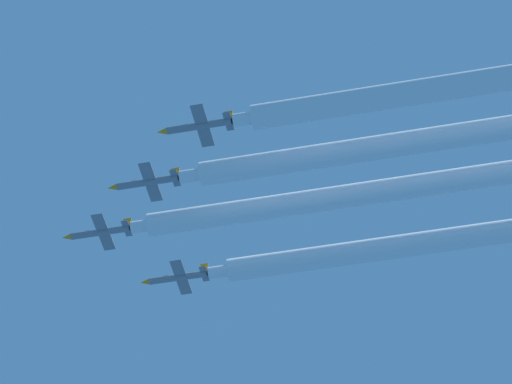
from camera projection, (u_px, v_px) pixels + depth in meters
name	position (u px, v px, depth m)	size (l,w,h in m)	color
jet_lead	(99.00, 232.00, 214.24)	(7.88, 11.47, 2.76)	slate
jet_left_wingman	(146.00, 182.00, 205.58)	(7.88, 11.47, 2.76)	slate
jet_right_wingman	(176.00, 278.00, 218.93)	(7.88, 11.47, 2.76)	slate
jet_outer_left	(197.00, 126.00, 195.84)	(7.88, 11.47, 2.76)	slate
smoke_trail_lead	(363.00, 194.00, 208.54)	(3.63, 72.72, 3.63)	white
smoke_trail_left_wingman	(463.00, 135.00, 199.08)	(3.63, 84.41, 3.63)	white
smoke_trail_right_wingman	(476.00, 236.00, 212.41)	(3.63, 84.68, 3.63)	white
smoke_trail_outer_left	(491.00, 81.00, 190.13)	(3.63, 72.77, 3.63)	white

